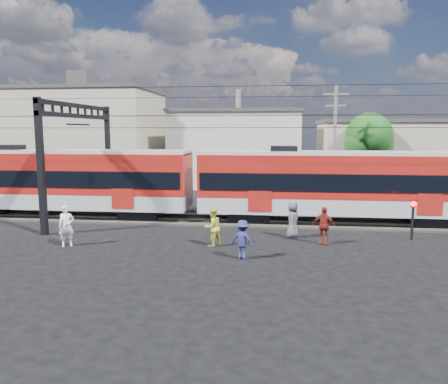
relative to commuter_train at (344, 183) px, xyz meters
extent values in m
plane|color=black|center=(-5.68, -8.00, -2.40)|extent=(120.00, 120.00, 0.00)
cube|color=#2D2823|center=(-5.68, 0.00, -2.34)|extent=(70.00, 3.40, 0.12)
cube|color=#59544C|center=(-5.68, -0.75, -2.22)|extent=(70.00, 0.12, 0.12)
cube|color=#59544C|center=(-5.68, 0.75, -2.22)|extent=(70.00, 0.12, 0.12)
cube|color=black|center=(-11.89, 0.00, -2.05)|extent=(2.40, 2.20, 0.70)
cube|color=#A1A3A9|center=(-17.01, 0.00, -1.25)|extent=(16.00, 3.00, 0.90)
cube|color=maroon|center=(-17.01, 0.00, 0.40)|extent=(16.00, 3.00, 2.40)
cube|color=black|center=(-17.01, 0.00, 0.15)|extent=(15.68, 3.08, 0.95)
cube|color=#A1A3A9|center=(-17.01, 0.00, 1.65)|extent=(16.00, 2.60, 0.25)
cube|color=black|center=(-5.33, 0.00, -2.05)|extent=(2.40, 2.20, 0.70)
cube|color=black|center=(4.91, 0.00, -2.05)|extent=(2.40, 2.20, 0.70)
cube|color=#A1A3A9|center=(-0.21, 0.00, -1.25)|extent=(16.00, 3.00, 0.90)
cube|color=maroon|center=(-0.21, 0.00, 0.40)|extent=(16.00, 3.00, 2.40)
cube|color=black|center=(-0.21, 0.00, 0.15)|extent=(15.68, 3.08, 0.95)
cube|color=#A1A3A9|center=(-0.21, 0.00, 1.65)|extent=(16.00, 2.60, 0.25)
cube|color=black|center=(-15.68, -4.50, 1.10)|extent=(0.30, 0.30, 7.00)
cube|color=black|center=(-15.68, 4.50, 1.10)|extent=(0.30, 0.30, 7.00)
cube|color=black|center=(-15.68, 0.00, 4.40)|extent=(0.25, 9.30, 0.25)
cube|color=black|center=(-15.68, 0.00, 3.80)|extent=(0.25, 9.30, 0.25)
cylinder|color=black|center=(-5.68, -0.70, 3.10)|extent=(70.00, 0.03, 0.03)
cylinder|color=black|center=(-5.68, 0.70, 3.10)|extent=(70.00, 0.03, 0.03)
cylinder|color=black|center=(-5.68, -0.70, 3.80)|extent=(70.00, 0.03, 0.03)
cylinder|color=black|center=(-5.68, 0.70, 3.80)|extent=(70.00, 0.03, 0.03)
cylinder|color=black|center=(-5.68, -3.50, 5.10)|extent=(70.00, 0.03, 0.03)
cylinder|color=black|center=(-5.68, 3.50, 5.10)|extent=(70.00, 0.03, 0.03)
cube|color=tan|center=(-22.68, 16.00, 2.10)|extent=(14.00, 10.00, 9.00)
cube|color=#3F3D3A|center=(-22.68, 16.00, 6.75)|extent=(14.28, 10.20, 0.30)
cube|color=#BAB5A3|center=(-7.68, 19.00, 1.10)|extent=(12.00, 12.00, 7.00)
cube|color=#3F3D3A|center=(-7.68, 19.00, 4.75)|extent=(12.24, 12.24, 0.30)
cube|color=tan|center=(8.32, 16.00, 0.60)|extent=(16.00, 10.00, 6.00)
cube|color=#3F3D3A|center=(8.32, 16.00, 3.75)|extent=(16.32, 10.20, 0.30)
cylinder|color=slate|center=(0.32, 7.00, 1.85)|extent=(0.24, 0.24, 8.50)
cube|color=slate|center=(0.32, 7.00, 5.50)|extent=(1.80, 0.12, 0.12)
cube|color=slate|center=(0.32, 7.00, 4.70)|extent=(1.40, 0.12, 0.12)
cylinder|color=#382619|center=(3.32, 10.00, -0.44)|extent=(0.36, 0.36, 3.92)
sphere|color=#1A4814|center=(3.32, 10.00, 2.50)|extent=(3.64, 3.64, 3.64)
sphere|color=#1A4814|center=(3.92, 10.30, 1.80)|extent=(2.80, 2.80, 2.80)
imported|color=white|center=(-13.46, -6.49, -1.44)|extent=(0.84, 0.74, 1.92)
imported|color=#D5D342|center=(-6.72, -5.69, -1.50)|extent=(1.11, 1.10, 1.81)
imported|color=navy|center=(-5.19, -7.60, -1.57)|extent=(1.19, 0.85, 1.66)
imported|color=maroon|center=(-1.58, -4.80, -1.50)|extent=(1.14, 0.72, 1.81)
imported|color=#4F4E53|center=(-2.97, -3.74, -1.48)|extent=(0.74, 0.99, 1.85)
cylinder|color=black|center=(2.85, -3.40, -1.48)|extent=(0.12, 0.12, 1.85)
sphere|color=#FF140C|center=(2.85, -3.40, -0.60)|extent=(0.29, 0.29, 0.29)
cube|color=black|center=(2.85, -3.40, -0.60)|extent=(0.26, 0.06, 0.36)
camera|label=1|loc=(-3.87, -25.30, 2.95)|focal=35.00mm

